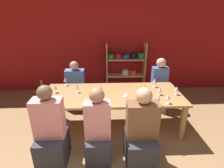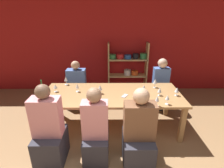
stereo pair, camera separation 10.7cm
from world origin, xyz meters
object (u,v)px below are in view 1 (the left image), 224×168
(person_near_a, at_px, (141,137))
(person_near_b, at_px, (98,134))
(wine_glass_white_a, at_px, (168,97))
(wine_glass_empty_a, at_px, (155,81))
(person_far_b, at_px, (158,89))
(wine_bottle_green, at_px, (43,92))
(wine_glass_white_b, at_px, (55,87))
(wine_glass_red_c, at_px, (65,80))
(wine_glass_empty_b, at_px, (77,87))
(wine_glass_red_e, at_px, (39,98))
(person_near_c, at_px, (51,136))
(wine_glass_red_b, at_px, (177,89))
(wine_glass_red_d, at_px, (101,88))
(shelf_unit, at_px, (126,71))
(wine_glass_red_a, at_px, (158,98))
(wine_glass_empty_c, at_px, (160,89))
(dining_table, at_px, (112,97))
(cell_phone, at_px, (125,96))
(person_far_a, at_px, (76,91))
(wine_glass_white_c, at_px, (144,87))

(person_near_a, height_order, person_near_b, person_near_a)
(wine_glass_white_a, distance_m, wine_glass_empty_a, 0.71)
(person_far_b, bearing_deg, wine_bottle_green, 23.29)
(wine_glass_white_b, height_order, wine_glass_red_c, wine_glass_red_c)
(wine_glass_empty_b, xyz_separation_m, wine_glass_red_e, (-0.55, -0.46, 0.00))
(person_far_b, xyz_separation_m, person_near_c, (-2.06, -1.66, 0.01))
(wine_glass_red_b, height_order, person_near_b, person_near_b)
(wine_bottle_green, bearing_deg, wine_glass_red_e, -90.03)
(wine_glass_empty_b, distance_m, person_near_c, 1.05)
(wine_glass_red_d, relative_size, person_far_b, 0.14)
(wine_glass_red_d, relative_size, person_near_b, 0.14)
(wine_bottle_green, distance_m, wine_glass_red_e, 0.18)
(wine_bottle_green, bearing_deg, person_near_b, -33.13)
(person_near_a, xyz_separation_m, person_near_c, (-1.31, 0.05, 0.01))
(shelf_unit, xyz_separation_m, person_far_b, (0.68, -0.94, -0.15))
(wine_glass_white_a, bearing_deg, wine_glass_white_b, 165.52)
(wine_glass_white_b, xyz_separation_m, person_near_b, (0.82, -0.90, -0.39))
(wine_glass_empty_b, height_order, wine_glass_red_e, wine_glass_empty_b)
(wine_glass_red_a, relative_size, wine_glass_empty_c, 1.12)
(wine_glass_white_a, bearing_deg, person_near_c, -166.95)
(wine_glass_red_a, bearing_deg, wine_glass_empty_b, 157.72)
(wine_glass_red_d, bearing_deg, wine_glass_white_a, -20.79)
(wine_glass_red_a, height_order, wine_glass_red_d, wine_glass_red_a)
(dining_table, height_order, wine_glass_empty_a, wine_glass_empty_a)
(cell_phone, bearing_deg, wine_glass_empty_c, 2.30)
(dining_table, bearing_deg, wine_glass_empty_c, -5.90)
(person_far_a, distance_m, person_far_b, 1.97)
(wine_glass_red_b, height_order, person_far_b, person_far_b)
(dining_table, relative_size, wine_glass_red_d, 15.21)
(wine_glass_red_e, relative_size, cell_phone, 0.94)
(wine_glass_red_a, xyz_separation_m, wine_glass_white_a, (0.18, 0.05, -0.01))
(wine_glass_empty_c, bearing_deg, dining_table, 174.10)
(dining_table, distance_m, person_far_b, 1.41)
(wine_glass_white_c, height_order, person_far_a, person_far_a)
(cell_phone, bearing_deg, wine_glass_red_b, 1.32)
(shelf_unit, height_order, wine_glass_red_a, shelf_unit)
(person_near_b, bearing_deg, wine_bottle_green, 146.87)
(person_near_b, xyz_separation_m, person_near_c, (-0.68, -0.03, 0.01))
(dining_table, xyz_separation_m, wine_glass_empty_b, (-0.65, 0.09, 0.19))
(wine_glass_empty_c, bearing_deg, shelf_unit, 102.38)
(dining_table, xyz_separation_m, person_near_c, (-0.92, -0.85, -0.20))
(wine_glass_red_e, bearing_deg, person_near_c, -59.88)
(wine_glass_white_b, xyz_separation_m, wine_glass_red_e, (-0.13, -0.46, 0.01))
(wine_glass_red_a, bearing_deg, wine_glass_empty_a, 79.27)
(wine_glass_empty_a, bearing_deg, shelf_unit, 105.54)
(wine_glass_red_d, bearing_deg, person_near_c, -129.86)
(person_far_b, bearing_deg, person_near_c, 38.81)
(cell_phone, xyz_separation_m, person_near_c, (-1.16, -0.73, -0.28))
(person_near_a, bearing_deg, wine_glass_white_b, 145.84)
(shelf_unit, distance_m, wine_bottle_green, 2.57)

